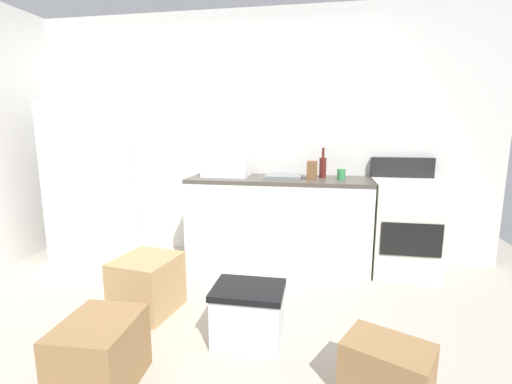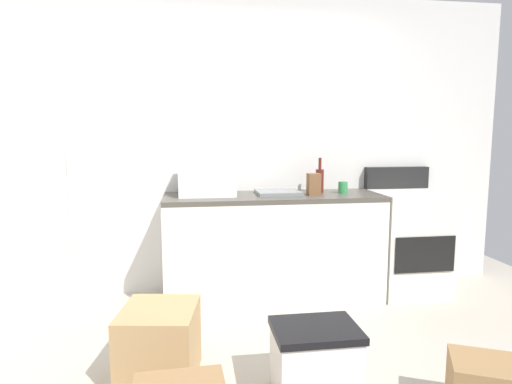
{
  "view_description": "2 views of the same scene",
  "coord_description": "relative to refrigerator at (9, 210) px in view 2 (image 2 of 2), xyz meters",
  "views": [
    {
      "loc": [
        0.7,
        -2.36,
        1.4
      ],
      "look_at": [
        0.13,
        0.89,
        0.81
      ],
      "focal_mm": 25.33,
      "sensor_mm": 36.0,
      "label": 1
    },
    {
      "loc": [
        -0.38,
        -2.39,
        1.41
      ],
      "look_at": [
        0.11,
        0.88,
        0.97
      ],
      "focal_mm": 30.99,
      "sensor_mm": 36.0,
      "label": 2
    }
  ],
  "objects": [
    {
      "name": "refrigerator",
      "position": [
        0.0,
        0.0,
        0.0
      ],
      "size": [
        0.68,
        0.66,
        1.66
      ],
      "primitive_type": "cube",
      "color": "white",
      "rests_on": "ground_plane"
    },
    {
      "name": "microwave",
      "position": [
        1.51,
        0.09,
        0.2
      ],
      "size": [
        0.46,
        0.34,
        0.27
      ],
      "primitive_type": "cube",
      "color": "white",
      "rests_on": "kitchen_counter"
    },
    {
      "name": "stove_oven",
      "position": [
        3.27,
        0.06,
        -0.36
      ],
      "size": [
        0.6,
        0.61,
        1.1
      ],
      "color": "silver",
      "rests_on": "ground_plane"
    },
    {
      "name": "sink_basin",
      "position": [
        2.1,
        0.07,
        0.08
      ],
      "size": [
        0.36,
        0.32,
        0.03
      ],
      "primitive_type": "cube",
      "color": "slate",
      "rests_on": "kitchen_counter"
    },
    {
      "name": "coffee_mug",
      "position": [
        2.66,
        0.05,
        0.12
      ],
      "size": [
        0.08,
        0.08,
        0.1
      ],
      "primitive_type": "cylinder",
      "color": "#338C4C",
      "rests_on": "kitchen_counter"
    },
    {
      "name": "wall_back",
      "position": [
        1.75,
        0.4,
        0.47
      ],
      "size": [
        5.0,
        0.1,
        2.6
      ],
      "primitive_type": "cube",
      "color": "silver",
      "rests_on": "ground_plane"
    },
    {
      "name": "kitchen_counter",
      "position": [
        2.05,
        0.05,
        -0.38
      ],
      "size": [
        1.8,
        0.6,
        0.9
      ],
      "color": "silver",
      "rests_on": "ground_plane"
    },
    {
      "name": "knife_block",
      "position": [
        2.38,
        -0.02,
        0.16
      ],
      "size": [
        0.1,
        0.1,
        0.18
      ],
      "primitive_type": "cube",
      "color": "brown",
      "rests_on": "kitchen_counter"
    },
    {
      "name": "wine_bottle",
      "position": [
        2.48,
        0.15,
        0.18
      ],
      "size": [
        0.07,
        0.07,
        0.3
      ],
      "color": "#591E19",
      "rests_on": "kitchen_counter"
    },
    {
      "name": "storage_bin",
      "position": [
        2.02,
        -1.36,
        -0.64
      ],
      "size": [
        0.46,
        0.36,
        0.38
      ],
      "color": "silver",
      "rests_on": "ground_plane"
    },
    {
      "name": "ground_plane",
      "position": [
        1.75,
        -1.15,
        -0.83
      ],
      "size": [
        6.0,
        6.0,
        0.0
      ],
      "primitive_type": "plane",
      "color": "#B2A899"
    },
    {
      "name": "cardboard_box_large",
      "position": [
        1.18,
        -1.1,
        -0.62
      ],
      "size": [
        0.48,
        0.52,
        0.43
      ],
      "primitive_type": "cube",
      "rotation": [
        0.0,
        0.0,
        -0.16
      ],
      "color": "tan",
      "rests_on": "ground_plane"
    }
  ]
}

